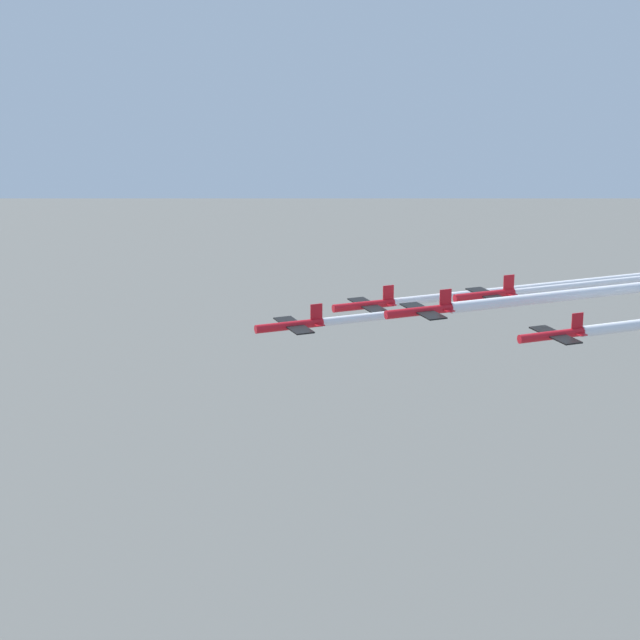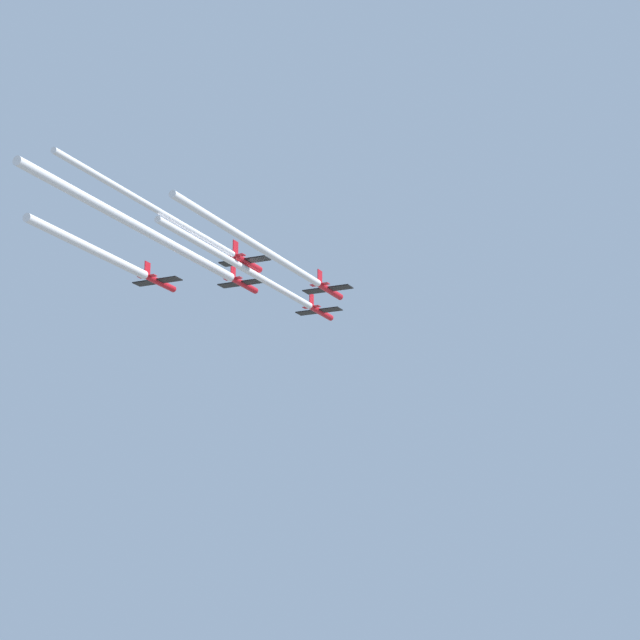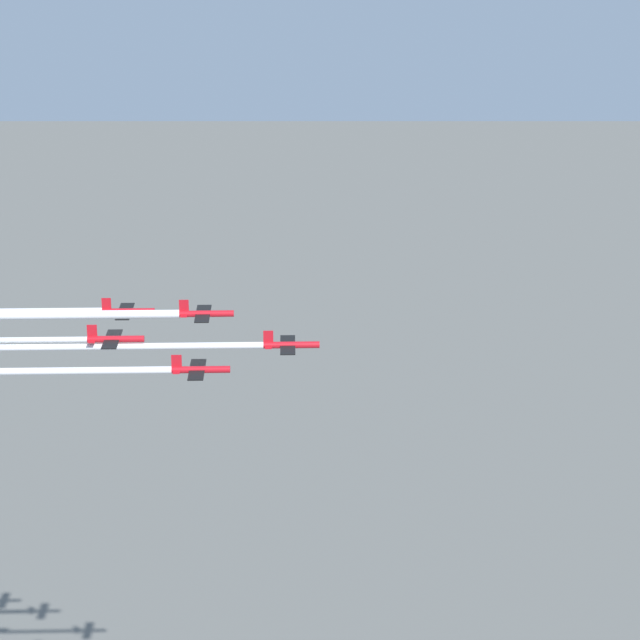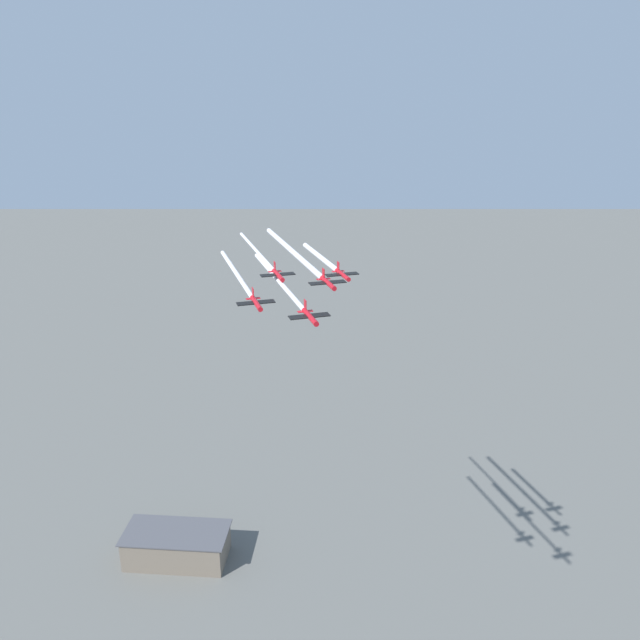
# 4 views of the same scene
# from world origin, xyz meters

# --- Properties ---
(jet_0) EXTENTS (8.07, 8.29, 2.81)m
(jet_0) POSITION_xyz_m (10.69, 37.64, 128.88)
(jet_0) COLOR red
(jet_1) EXTENTS (8.07, 8.29, 2.81)m
(jet_1) POSITION_xyz_m (8.30, 22.74, 131.18)
(jet_1) COLOR red
(jet_2) EXTENTS (8.07, 8.29, 2.81)m
(jet_2) POSITION_xyz_m (22.55, 28.31, 128.22)
(jet_2) COLOR red
(jet_3) EXTENTS (8.07, 8.29, 2.81)m
(jet_3) POSITION_xyz_m (5.91, 7.84, 128.92)
(jet_3) COLOR red
(jet_4) EXTENTS (8.07, 8.29, 2.81)m
(jet_4) POSITION_xyz_m (20.16, 13.41, 130.08)
(jet_4) COLOR red
(smoke_trail_0) EXTENTS (17.85, 43.63, 1.00)m
(smoke_trail_0) POSITION_xyz_m (20.55, 12.42, 128.84)
(smoke_trail_0) COLOR white
(smoke_trail_2) EXTENTS (16.29, 39.56, 1.05)m
(smoke_trail_2) POSITION_xyz_m (31.60, 5.14, 128.18)
(smoke_trail_2) COLOR white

